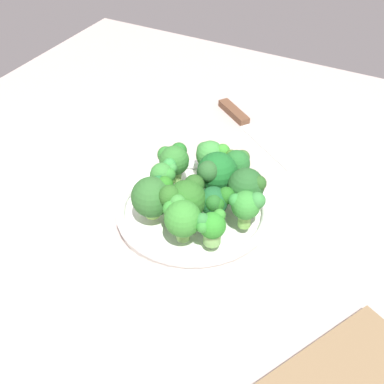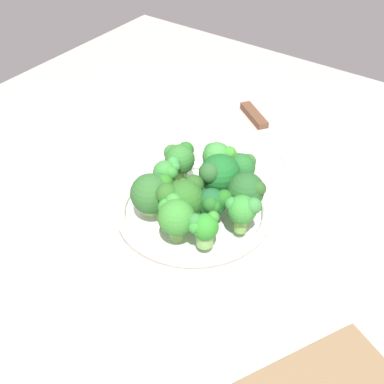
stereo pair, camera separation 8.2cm
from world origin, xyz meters
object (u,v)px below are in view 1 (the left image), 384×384
Objects in this scene: broccoli_floret_5 at (246,187)px; broccoli_floret_10 at (215,202)px; broccoli_floret_6 at (246,205)px; broccoli_floret_2 at (174,160)px; knife at (245,123)px; broccoli_floret_3 at (181,217)px; broccoli_floret_8 at (211,226)px; bowl at (192,213)px; broccoli_floret_7 at (165,175)px; broccoli_floret_0 at (183,197)px; broccoli_floret_1 at (211,155)px; broccoli_floret_11 at (237,163)px; broccoli_floret_4 at (153,196)px; broccoli_floret_9 at (216,172)px.

broccoli_floret_10 is (-4.43, 3.26, -1.05)cm from broccoli_floret_5.
broccoli_floret_10 is at bearing 96.73° from broccoli_floret_6.
broccoli_floret_2 is 26.49cm from knife.
broccoli_floret_3 is 6.80cm from broccoli_floret_10.
broccoli_floret_5 is at bearing -8.08° from broccoli_floret_8.
broccoli_floret_2 is at bearing 50.74° from bowl.
broccoli_floret_2 is at bearing 9.30° from broccoli_floret_7.
broccoli_floret_0 is 10.25cm from broccoli_floret_5.
broccoli_floret_11 is at bearing -90.85° from broccoli_floret_1.
broccoli_floret_6 is at bearing -90.63° from bowl.
broccoli_floret_0 is 4.67cm from broccoli_floret_4.
broccoli_floret_4 is at bearing 69.03° from broccoli_floret_3.
broccoli_floret_0 reaches higher than broccoli_floret_3.
broccoli_floret_9 reaches higher than broccoli_floret_7.
broccoli_floret_0 is at bearing 116.30° from broccoli_floret_10.
broccoli_floret_8 is at bearing -131.23° from broccoli_floret_2.
broccoli_floret_6 is (-5.19, -15.59, 0.15)cm from broccoli_floret_2.
broccoli_floret_2 is 4.30cm from broccoli_floret_7.
broccoli_floret_0 is 1.13× the size of broccoli_floret_4.
broccoli_floret_6 is at bearing -148.36° from broccoli_floret_11.
broccoli_floret_5 is (8.24, -12.18, 0.54)cm from broccoli_floret_4.
broccoli_floret_3 is 10.79cm from broccoli_floret_7.
broccoli_floret_2 is 14.53cm from broccoli_floret_3.
broccoli_floret_0 reaches higher than broccoli_floret_10.
broccoli_floret_2 reaches higher than broccoli_floret_1.
broccoli_floret_11 is at bearing -30.15° from broccoli_floret_4.
broccoli_floret_1 is 1.15× the size of broccoli_floret_10.
broccoli_floret_4 is 10.91cm from broccoli_floret_8.
bowl is 7.62cm from broccoli_floret_7.
broccoli_floret_10 is (5.23, 1.89, -0.03)cm from broccoli_floret_8.
broccoli_floret_3 is at bearing 158.04° from broccoli_floret_10.
broccoli_floret_0 is at bearing 163.44° from broccoli_floret_11.
broccoli_floret_4 is at bearing -168.82° from broccoli_floret_7.
broccoli_floret_4 is (-4.50, 4.47, 5.24)cm from bowl.
broccoli_floret_0 reaches higher than knife.
broccoli_floret_3 is 1.05× the size of broccoli_floret_6.
broccoli_floret_0 is 1.26× the size of broccoli_floret_11.
bowl is 6.28cm from broccoli_floret_0.
broccoli_floret_11 is at bearing -46.98° from broccoli_floret_7.
broccoli_floret_9 is at bearing -23.57° from bowl.
broccoli_floret_4 is at bearing 113.17° from broccoli_floret_10.
broccoli_floret_2 is 0.96× the size of broccoli_floret_3.
broccoli_floret_7 is (0.95, 14.90, -0.36)cm from broccoli_floret_6.
broccoli_floret_9 is (0.76, 5.74, 0.22)cm from broccoli_floret_5.
broccoli_floret_2 reaches higher than broccoli_floret_10.
broccoli_floret_9 reaches higher than broccoli_floret_10.
broccoli_floret_5 is at bearing -49.43° from broccoli_floret_0.
broccoli_floret_7 is 0.26× the size of knife.
broccoli_floret_7 is at bearing 81.30° from bowl.
broccoli_floret_0 is at bearing -142.54° from broccoli_floret_2.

